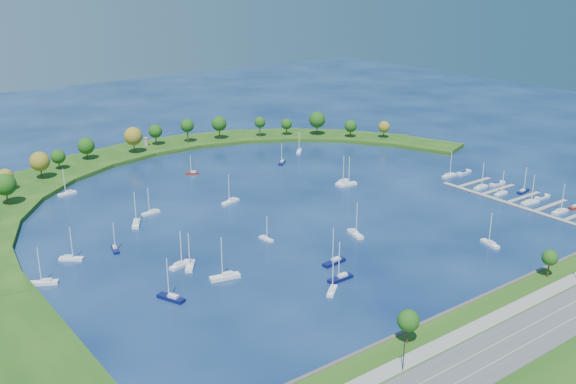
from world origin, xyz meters
TOP-DOWN VIEW (x-y plane):
  - ground at (0.00, 0.00)m, footprint 700.00×700.00m
  - south_shoreline at (0.03, -122.88)m, footprint 420.00×43.10m
  - breakwater at (-46.33, 48.72)m, footprint 286.74×247.64m
  - breakwater_trees at (-17.02, 87.99)m, footprint 239.13×87.90m
  - harbor_tower at (-6.65, 120.04)m, footprint 2.60×2.60m
  - dock_system at (85.30, -61.00)m, footprint 24.28×82.00m
  - moored_boat_0 at (-20.84, -55.52)m, footprint 9.34×3.40m
  - moored_boat_1 at (-61.56, -28.32)m, footprint 7.03×8.51m
  - moored_boat_2 at (-76.22, -0.00)m, footprint 3.81×7.58m
  - moored_boat_3 at (1.89, -41.25)m, footprint 4.82×9.45m
  - moored_boat_4 at (-63.96, -25.76)m, footprint 8.89×4.83m
  - moored_boat_5 at (-104.92, -11.31)m, footprint 8.80×6.34m
  - moored_boat_6 at (-16.34, 17.74)m, footprint 9.11×4.55m
  - moored_boat_7 at (-49.59, 26.21)m, footprint 7.90×3.09m
  - moored_boat_8 at (36.75, 52.19)m, footprint 7.14×6.44m
  - moored_boat_9 at (-35.09, -70.93)m, footprint 7.11×6.22m
  - moored_boat_10 at (-77.39, -45.13)m, footprint 6.04×9.55m
  - moored_boat_11 at (-27.34, -66.10)m, footprint 9.21×2.64m
  - moored_boat_12 at (-9.06, 64.25)m, footprint 6.29×5.05m
  - moored_boat_13 at (57.51, 64.36)m, footprint 7.12×7.17m
  - moored_boat_14 at (39.58, 5.18)m, footprint 9.57×3.68m
  - moored_boat_15 at (39.92, 8.99)m, footprint 9.30×5.23m
  - moored_boat_16 at (-56.64, -42.76)m, footprint 10.33×5.06m
  - moored_boat_17 at (-59.71, 18.27)m, footprint 6.70×9.21m
  - moored_boat_18 at (-91.62, 1.62)m, footprint 7.87×7.04m
  - moored_boat_19 at (34.84, -77.80)m, footprint 4.35×8.66m
  - moored_boat_20 at (-27.54, -24.57)m, footprint 2.55×6.63m
  - moored_boat_21 at (-68.67, 70.69)m, footprint 8.53×3.45m
  - docked_boat_2 at (85.51, -74.47)m, footprint 8.57×2.69m
  - docked_boat_3 at (96.03, -75.37)m, footprint 7.75×2.81m
  - docked_boat_4 at (85.51, -60.47)m, footprint 9.04×3.57m
  - docked_boat_5 at (95.98, -59.55)m, footprint 8.47×2.58m
  - docked_boat_6 at (85.53, -45.70)m, footprint 7.65×2.51m
  - docked_boat_7 at (96.02, -49.98)m, footprint 8.27×3.48m
  - docked_boat_8 at (85.52, -34.83)m, footprint 8.36×2.81m
  - docked_boat_9 at (95.97, -36.15)m, footprint 9.12×2.69m
  - docked_boat_10 at (87.91, -14.37)m, footprint 8.59×2.92m
  - docked_boat_11 at (97.86, -15.32)m, footprint 9.55×3.57m

SIDE VIEW (x-z plane):
  - ground at x=0.00m, z-range 0.00..0.00m
  - dock_system at x=85.30m, z-range -0.45..1.15m
  - docked_boat_5 at x=95.98m, z-range -0.23..1.49m
  - docked_boat_9 at x=95.97m, z-range -0.25..1.61m
  - docked_boat_11 at x=97.86m, z-range -0.25..1.65m
  - moored_boat_12 at x=-9.06m, z-range -3.85..5.54m
  - moored_boat_20 at x=-27.54m, z-range -3.91..5.60m
  - moored_boat_2 at x=-76.22m, z-range -4.49..6.24m
  - moored_boat_9 at x=-35.09m, z-range -4.57..6.33m
  - moored_boat_8 at x=36.75m, z-range -4.65..6.42m
  - docked_boat_6 at x=85.53m, z-range -4.66..6.43m
  - docked_boat_3 at x=96.03m, z-range -4.70..6.46m
  - moored_boat_7 at x=-49.59m, z-range -4.77..6.54m
  - moored_boat_13 at x=57.51m, z-range -4.91..6.70m
  - docked_boat_7 at x=96.02m, z-range -4.99..6.79m
  - docked_boat_8 at x=85.52m, z-range -5.14..6.96m
  - moored_boat_18 at x=-91.62m, z-range -5.17..6.99m
  - moored_boat_21 at x=-68.67m, z-range -5.18..7.00m
  - moored_boat_19 at x=34.84m, z-range -5.22..7.04m
  - docked_boat_10 at x=87.91m, z-range -5.29..7.13m
  - docked_boat_2 at x=85.51m, z-range -5.32..7.16m
  - moored_boat_4 at x=-63.96m, z-range -5.37..7.22m
  - moored_boat_1 at x=-61.56m, z-range -5.47..7.33m
  - moored_boat_5 at x=-104.92m, z-range -5.47..7.33m
  - moored_boat_6 at x=-16.34m, z-range -5.52..7.38m
  - docked_boat_4 at x=85.51m, z-range -5.53..7.40m
  - moored_boat_15 at x=39.92m, z-range -5.65..7.53m
  - moored_boat_3 at x=1.89m, z-range -5.74..7.64m
  - moored_boat_17 at x=-59.71m, z-range -5.76..7.66m
  - moored_boat_0 at x=-20.84m, z-range -5.77..7.67m
  - moored_boat_11 at x=-27.34m, z-range -5.80..7.71m
  - moored_boat_10 at x=-77.39m, z-range -5.86..7.77m
  - moored_boat_14 at x=39.58m, z-range -5.90..7.82m
  - breakwater at x=-46.33m, z-range -0.01..1.99m
  - moored_boat_16 at x=-56.64m, z-range -6.32..8.31m
  - south_shoreline at x=0.03m, z-range -4.80..6.80m
  - harbor_tower at x=-6.65m, z-range 2.05..6.77m
  - breakwater_trees at x=-17.02m, z-range 3.40..17.65m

